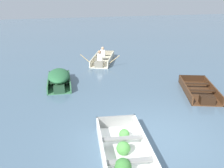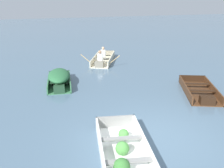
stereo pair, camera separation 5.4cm
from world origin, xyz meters
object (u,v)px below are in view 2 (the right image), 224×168
Objects in this scene: dinghy_white_foreground at (125,157)px; skiff_green_mid_moored at (59,77)px; skiff_dark_varnish_near_moored at (200,92)px; rowboat_cream_with_crew at (103,59)px.

dinghy_white_foreground is 6.23m from skiff_green_mid_moored.
dinghy_white_foreground is 1.12× the size of skiff_dark_varnish_near_moored.
rowboat_cream_with_crew is (1.92, 9.45, 0.03)m from dinghy_white_foreground.
rowboat_cream_with_crew is at bearing 112.65° from skiff_dark_varnish_near_moored.
skiff_dark_varnish_near_moored is at bearing -27.25° from skiff_green_mid_moored.
skiff_green_mid_moored is at bearing 152.75° from skiff_dark_varnish_near_moored.
skiff_dark_varnish_near_moored is 6.16m from skiff_green_mid_moored.
dinghy_white_foreground is 1.35× the size of skiff_green_mid_moored.
dinghy_white_foreground reaches higher than skiff_dark_varnish_near_moored.
dinghy_white_foreground is at bearing -143.32° from skiff_dark_varnish_near_moored.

